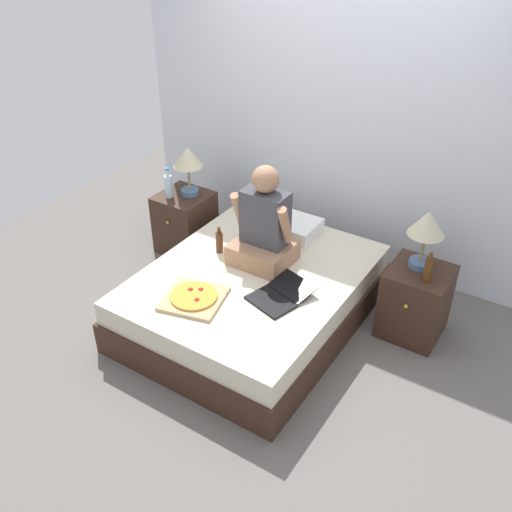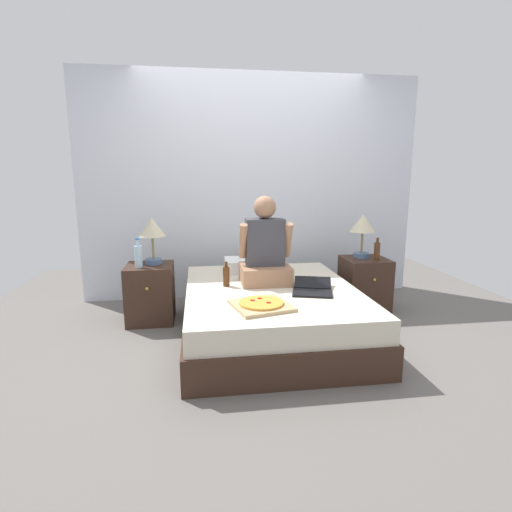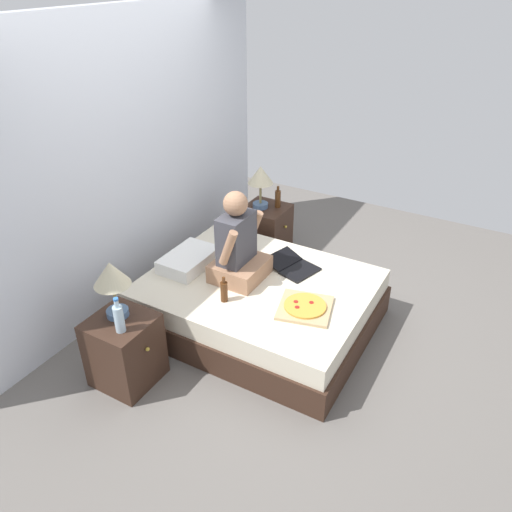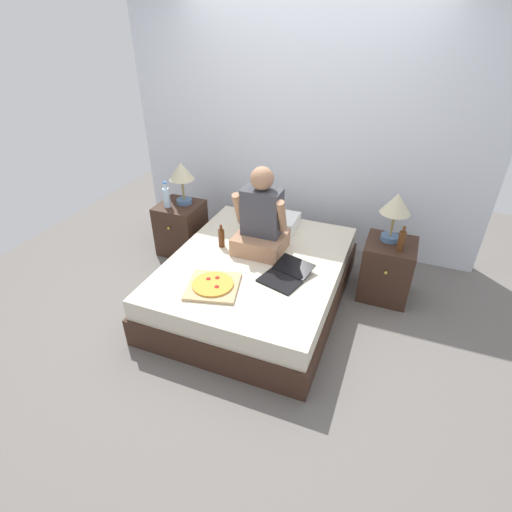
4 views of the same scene
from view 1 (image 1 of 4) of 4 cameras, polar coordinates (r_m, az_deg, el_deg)
The scene contains 14 objects.
ground_plane at distance 4.52m, azimuth -0.28°, elevation -6.27°, with size 5.82×5.82×0.00m, color #66605B.
wall_back at distance 4.91m, azimuth 8.22°, elevation 13.55°, with size 3.82×0.12×2.50m, color silver.
bed at distance 4.39m, azimuth -0.29°, elevation -4.07°, with size 1.50×1.88×0.44m.
nightstand_left at distance 5.26m, azimuth -7.09°, elevation 3.36°, with size 0.44×0.47×0.56m.
lamp_on_left_nightstand at distance 5.00m, azimuth -6.84°, elevation 9.50°, with size 0.26×0.26×0.45m.
water_bottle at distance 5.07m, azimuth -8.74°, elevation 6.99°, with size 0.07×0.07×0.28m.
nightstand_right at distance 4.40m, azimuth 15.62°, elevation -4.41°, with size 0.44×0.47×0.56m.
lamp_on_right_nightstand at distance 4.12m, azimuth 16.71°, elevation 2.78°, with size 0.26×0.26×0.45m.
beer_bottle at distance 4.09m, azimuth 16.84°, elevation -1.29°, with size 0.06×0.06×0.23m.
pillow at distance 4.74m, azimuth 3.12°, elevation 3.11°, with size 0.52×0.34×0.12m, color white.
person_seated at distance 4.24m, azimuth 0.81°, elevation 2.83°, with size 0.47×0.40×0.78m.
laptop at distance 3.99m, azimuth 2.21°, elevation -4.06°, with size 0.42×0.49×0.07m.
pizza_box at distance 4.00m, azimuth -6.22°, elevation -4.17°, with size 0.49×0.49×0.05m.
beer_bottle_on_bed at distance 4.46m, azimuth -3.68°, elevation 1.45°, with size 0.06×0.06×0.22m.
Camera 1 is at (1.91, -2.92, 2.88)m, focal length 40.00 mm.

